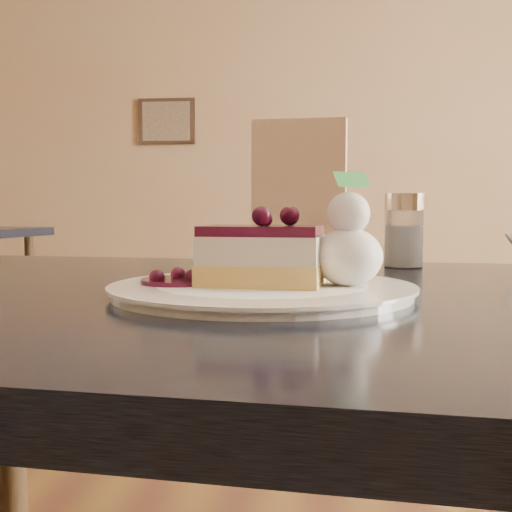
{
  "coord_description": "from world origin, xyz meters",
  "views": [
    {
      "loc": [
        -0.16,
        -0.65,
        0.93
      ],
      "look_at": [
        -0.23,
        -0.01,
        0.88
      ],
      "focal_mm": 45.0,
      "sensor_mm": 36.0,
      "label": 1
    }
  ],
  "objects": [
    {
      "name": "main_table",
      "position": [
        -0.22,
        0.12,
        0.75
      ],
      "size": [
        1.42,
        1.03,
        0.83
      ],
      "rotation": [
        0.0,
        0.0,
        -0.11
      ],
      "color": "black",
      "rests_on": "ground"
    },
    {
      "name": "dessert_plate",
      "position": [
        -0.23,
        0.06,
        0.84
      ],
      "size": [
        0.33,
        0.33,
        0.01
      ],
      "primitive_type": "cylinder",
      "color": "white",
      "rests_on": "main_table"
    },
    {
      "name": "cheesecake_slice",
      "position": [
        -0.23,
        0.06,
        0.88
      ],
      "size": [
        0.14,
        0.11,
        0.07
      ],
      "rotation": [
        0.0,
        0.0,
        -0.11
      ],
      "color": "#EFD26B",
      "rests_on": "dessert_plate"
    },
    {
      "name": "whipped_cream",
      "position": [
        -0.13,
        0.06,
        0.88
      ],
      "size": [
        0.08,
        0.08,
        0.07
      ],
      "color": "white",
      "rests_on": "dessert_plate"
    },
    {
      "name": "berry_sauce",
      "position": [
        -0.32,
        0.07,
        0.85
      ],
      "size": [
        0.09,
        0.09,
        0.01
      ],
      "primitive_type": "cylinder",
      "color": "black",
      "rests_on": "dessert_plate"
    },
    {
      "name": "menu_card",
      "position": [
        -0.2,
        0.43,
        0.96
      ],
      "size": [
        0.16,
        0.05,
        0.24
      ],
      "primitive_type": "cube",
      "rotation": [
        0.0,
        0.0,
        -0.11
      ],
      "color": "beige",
      "rests_on": "main_table"
    },
    {
      "name": "sugar_shaker",
      "position": [
        -0.02,
        0.42,
        0.9
      ],
      "size": [
        0.07,
        0.07,
        0.12
      ],
      "color": "white",
      "rests_on": "main_table"
    },
    {
      "name": "napkin_stack",
      "position": [
        -0.28,
        0.47,
        0.86
      ],
      "size": [
        0.15,
        0.15,
        0.06
      ],
      "primitive_type": "cube",
      "rotation": [
        0.0,
        0.0,
        -0.11
      ],
      "color": "white",
      "rests_on": "main_table"
    }
  ]
}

